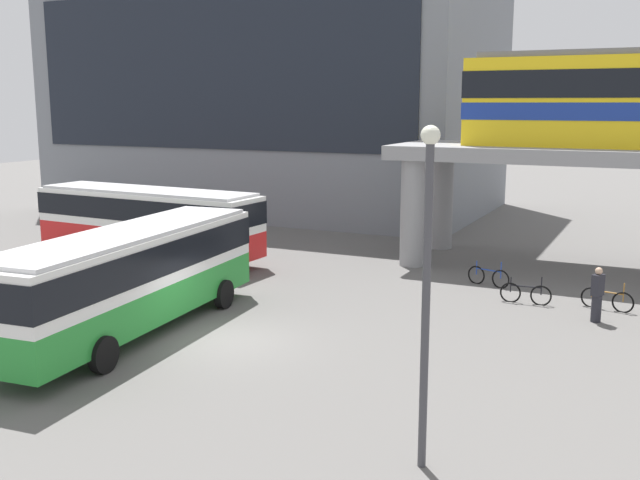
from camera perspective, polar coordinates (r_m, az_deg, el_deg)
ground_plane at (r=30.79m, az=2.92°, el=-2.50°), size 120.00×120.00×0.00m
station_building at (r=50.20m, az=-3.40°, el=11.77°), size 27.84×15.57×16.03m
bus_main at (r=22.90m, az=-14.52°, el=-2.31°), size 3.46×11.21×3.22m
bus_secondary at (r=33.62m, az=-13.27°, el=1.79°), size 11.16×3.18×3.22m
bicycle_black at (r=26.90m, az=15.69°, el=-4.04°), size 1.79×0.12×1.04m
bicycle_blue at (r=29.13m, az=12.96°, el=-2.79°), size 1.74×0.56×1.04m
bicycle_brown at (r=26.99m, az=21.42°, el=-4.33°), size 1.76×0.43×1.04m
pedestrian_near_building at (r=25.27m, az=20.74°, el=-4.11°), size 0.40×0.47×1.81m
lamp_post at (r=13.76m, az=8.30°, el=-2.55°), size 0.36×0.36×6.59m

